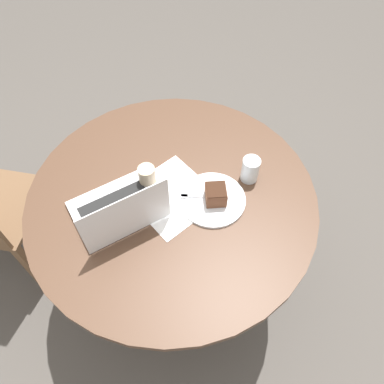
% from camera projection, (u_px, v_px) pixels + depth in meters
% --- Properties ---
extents(ground_plane, '(12.00, 12.00, 0.00)m').
position_uv_depth(ground_plane, '(178.00, 275.00, 2.07)').
color(ground_plane, '#4C4742').
extents(dining_table, '(1.12, 1.12, 0.76)m').
position_uv_depth(dining_table, '(173.00, 218.00, 1.58)').
color(dining_table, '#4C3323').
rests_on(dining_table, ground_plane).
extents(paper_document, '(0.38, 0.39, 0.00)m').
position_uv_depth(paper_document, '(172.00, 196.00, 1.44)').
color(paper_document, white).
rests_on(paper_document, dining_table).
extents(plate, '(0.25, 0.25, 0.01)m').
position_uv_depth(plate, '(212.00, 199.00, 1.43)').
color(plate, silver).
rests_on(plate, dining_table).
extents(cake_slice, '(0.10, 0.10, 0.07)m').
position_uv_depth(cake_slice, '(216.00, 194.00, 1.39)').
color(cake_slice, brown).
rests_on(cake_slice, plate).
extents(fork, '(0.08, 0.17, 0.00)m').
position_uv_depth(fork, '(198.00, 196.00, 1.43)').
color(fork, silver).
rests_on(fork, plate).
extents(coffee_glass, '(0.07, 0.07, 0.09)m').
position_uv_depth(coffee_glass, '(147.00, 176.00, 1.45)').
color(coffee_glass, '#C6AD89').
rests_on(coffee_glass, dining_table).
extents(water_glass, '(0.07, 0.07, 0.11)m').
position_uv_depth(water_glass, '(250.00, 170.00, 1.45)').
color(water_glass, silver).
rests_on(water_glass, dining_table).
extents(laptop, '(0.40, 0.39, 0.23)m').
position_uv_depth(laptop, '(119.00, 210.00, 1.36)').
color(laptop, silver).
rests_on(laptop, dining_table).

